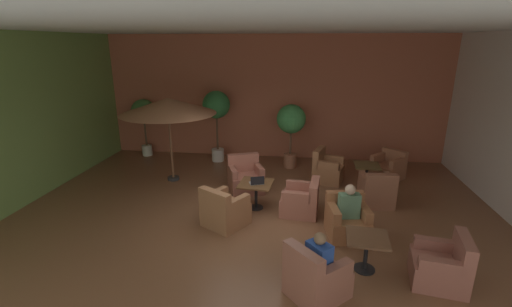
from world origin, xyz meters
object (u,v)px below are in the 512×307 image
(armchair_front_left_north, at_px, (302,201))
(potted_tree_mid_right, at_px, (144,114))
(armchair_front_left_south, at_px, (224,211))
(patio_umbrella_tall_red, at_px, (168,106))
(patron_blue_shirt, at_px, (319,255))
(cafe_table_front_right, at_px, (367,244))
(potted_tree_left_corner, at_px, (216,109))
(potted_tree_mid_left, at_px, (291,123))
(armchair_front_right_east, at_px, (347,221))
(armchair_front_right_south, at_px, (315,277))
(patron_by_window, at_px, (349,203))
(armchair_mid_center_east, at_px, (327,170))
(armchair_mid_center_south, at_px, (377,191))
(cafe_table_mid_center, at_px, (367,171))
(armchair_front_right_north, at_px, (442,266))
(armchair_mid_center_north, at_px, (388,168))
(armchair_front_left_east, at_px, (245,178))
(cafe_table_front_left, at_px, (256,188))
(iced_drink_cup, at_px, (260,182))
(open_laptop, at_px, (257,182))

(armchair_front_left_north, xyz_separation_m, potted_tree_mid_right, (-5.21, 3.60, 1.11))
(armchair_front_left_south, distance_m, patio_umbrella_tall_red, 3.52)
(patron_blue_shirt, bearing_deg, cafe_table_front_right, 42.31)
(potted_tree_left_corner, xyz_separation_m, potted_tree_mid_left, (2.32, -0.29, -0.30))
(armchair_front_left_north, relative_size, armchair_front_right_east, 0.99)
(armchair_front_left_north, distance_m, armchair_front_right_south, 2.74)
(armchair_front_right_south, distance_m, patron_by_window, 2.00)
(armchair_mid_center_east, bearing_deg, potted_tree_mid_right, 165.03)
(armchair_front_right_east, bearing_deg, armchair_mid_center_south, 61.23)
(cafe_table_mid_center, bearing_deg, patron_blue_shirt, -107.46)
(armchair_front_right_north, bearing_deg, potted_tree_mid_left, 116.45)
(armchair_mid_center_north, relative_size, patron_by_window, 1.57)
(potted_tree_left_corner, bearing_deg, armchair_front_left_east, -60.93)
(potted_tree_mid_right, bearing_deg, armchair_front_right_south, -49.32)
(armchair_front_left_north, bearing_deg, armchair_front_left_south, -153.74)
(patio_umbrella_tall_red, relative_size, patron_blue_shirt, 4.01)
(armchair_front_right_south, bearing_deg, armchair_front_right_north, 16.38)
(patron_by_window, bearing_deg, cafe_table_mid_center, 73.77)
(armchair_front_right_north, distance_m, armchair_front_right_east, 1.85)
(armchair_front_right_east, height_order, armchair_front_right_south, armchair_front_right_south)
(armchair_front_right_east, bearing_deg, armchair_front_right_north, -44.99)
(patron_by_window, bearing_deg, armchair_front_left_north, 135.68)
(cafe_table_front_left, xyz_separation_m, armchair_front_right_north, (3.24, -2.26, -0.20))
(potted_tree_left_corner, bearing_deg, iced_drink_cup, -61.71)
(armchair_front_left_south, bearing_deg, potted_tree_left_corner, 105.30)
(armchair_front_right_east, distance_m, potted_tree_mid_right, 7.62)
(cafe_table_front_right, xyz_separation_m, potted_tree_left_corner, (-3.78, 5.31, 1.19))
(armchair_front_right_south, xyz_separation_m, patio_umbrella_tall_red, (-3.78, 4.29, 1.73))
(armchair_front_right_east, bearing_deg, cafe_table_front_left, 153.84)
(cafe_table_front_right, bearing_deg, armchair_front_right_south, -137.69)
(potted_tree_mid_left, distance_m, open_laptop, 3.16)
(cafe_table_front_left, height_order, potted_tree_mid_right, potted_tree_mid_right)
(armchair_front_right_south, bearing_deg, cafe_table_front_right, 42.31)
(armchair_mid_center_south, relative_size, potted_tree_mid_left, 0.44)
(cafe_table_front_right, height_order, armchair_front_right_north, armchair_front_right_north)
(armchair_front_right_east, xyz_separation_m, cafe_table_mid_center, (0.76, 2.55, 0.15))
(patron_blue_shirt, bearing_deg, armchair_front_right_south, -137.69)
(armchair_front_left_south, bearing_deg, potted_tree_mid_left, 72.71)
(potted_tree_left_corner, relative_size, open_laptop, 6.09)
(cafe_table_mid_center, distance_m, armchair_mid_center_north, 1.04)
(armchair_mid_center_east, distance_m, potted_tree_left_corner, 3.86)
(armchair_front_right_north, xyz_separation_m, open_laptop, (-3.21, 2.19, 0.37))
(cafe_table_front_right, bearing_deg, armchair_mid_center_east, 95.86)
(patio_umbrella_tall_red, bearing_deg, iced_drink_cup, -29.88)
(cafe_table_front_right, height_order, patron_by_window, patron_by_window)
(armchair_front_left_south, relative_size, cafe_table_front_right, 1.47)
(cafe_table_front_left, xyz_separation_m, potted_tree_mid_left, (0.65, 2.95, 0.87))
(armchair_front_left_north, height_order, cafe_table_front_right, armchair_front_left_north)
(cafe_table_front_left, distance_m, potted_tree_left_corner, 3.83)
(armchair_front_left_east, bearing_deg, cafe_table_front_left, -67.26)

